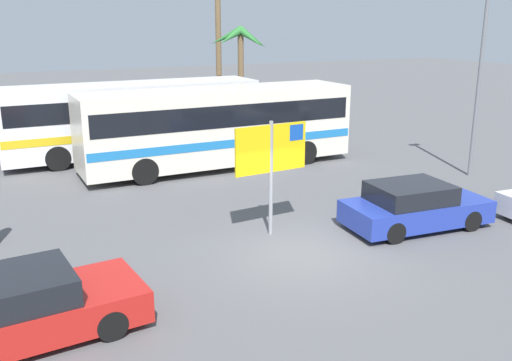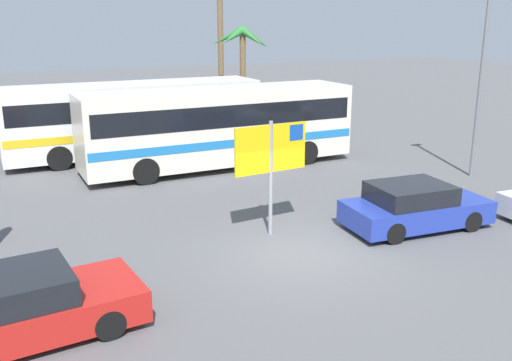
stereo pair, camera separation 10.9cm
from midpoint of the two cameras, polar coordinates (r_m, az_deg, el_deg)
The scene contains 9 objects.
ground at distance 14.63m, azimuth 4.52°, elevation -7.43°, with size 120.00×120.00×0.00m, color #565659.
bus_front_coach at distance 22.79m, azimuth -4.02°, elevation 5.73°, with size 10.97×2.64×3.17m.
bus_rear_coach at distance 25.29m, azimuth -12.44°, elevation 6.40°, with size 10.97×2.64×3.17m.
ferry_sign at distance 15.26m, azimuth 1.48°, elevation 2.80°, with size 2.20×0.22×3.20m.
car_blue at distance 16.81m, azimuth 15.50°, elevation -2.53°, with size 4.30×2.21×1.32m.
car_red at distance 11.57m, azimuth -22.81°, elevation -11.82°, with size 4.44×2.23×1.32m.
lamp_post_right_side at distance 22.69m, azimuth 21.52°, elevation 10.05°, with size 0.56×0.20×7.16m.
palm_tree_seaside at distance 33.48m, azimuth -3.96°, elevation 16.17°, with size 2.76×2.76×7.71m.
palm_tree_inland at distance 31.28m, azimuth -1.69°, elevation 13.29°, with size 3.45×3.55×5.49m.
Camera 1 is at (-7.07, -11.44, 5.77)m, focal length 39.67 mm.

